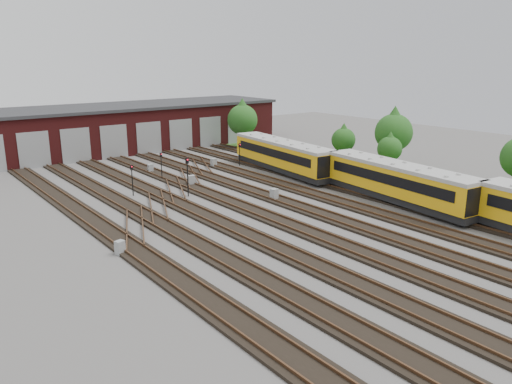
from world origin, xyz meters
TOP-DOWN VIEW (x-y plane):
  - ground at (0.00, 0.00)m, footprint 120.00×120.00m
  - track_network at (-0.17, 0.59)m, footprint 30.40×70.00m
  - maintenance_shed at (-0.01, 39.97)m, footprint 51.00×12.50m
  - grass_verge at (19.00, 10.00)m, footprint 8.00×55.00m
  - metro_train at (10.00, -2.00)m, footprint 4.65×48.47m
  - signal_mast_0 at (-3.89, 11.70)m, footprint 0.28×0.27m
  - signal_mast_1 at (-7.99, 15.17)m, footprint 0.25×0.23m
  - signal_mast_2 at (-2.75, 19.28)m, footprint 0.26×0.25m
  - signal_mast_3 at (8.27, 20.04)m, footprint 0.27×0.26m
  - relay_cabinet_0 at (-15.00, 1.76)m, footprint 0.70×0.64m
  - relay_cabinet_1 at (-2.13, 23.35)m, footprint 0.64×0.56m
  - relay_cabinet_2 at (1.75, 5.58)m, footprint 0.77×0.68m
  - relay_cabinet_3 at (-1.50, 15.14)m, footprint 0.76×0.68m
  - relay_cabinet_4 at (5.34, 21.39)m, footprint 0.69×0.60m
  - tree_0 at (16.00, 29.95)m, footprint 4.40×4.40m
  - tree_1 at (19.98, 13.81)m, footprint 3.02×3.02m
  - tree_2 at (22.39, 8.05)m, footprint 4.49×4.49m
  - tree_3 at (20.13, 6.75)m, footprint 2.86×2.86m
  - bush_0 at (18.53, 0.89)m, footprint 1.42×1.42m
  - bush_1 at (19.99, 25.73)m, footprint 1.18×1.18m
  - bush_2 at (19.04, 18.31)m, footprint 1.58×1.58m

SIDE VIEW (x-z plane):
  - ground at x=0.00m, z-range 0.00..0.00m
  - grass_verge at x=19.00m, z-range 0.00..0.05m
  - track_network at x=-0.17m, z-range -0.06..0.27m
  - relay_cabinet_0 at x=-15.00m, z-range 0.00..0.98m
  - relay_cabinet_1 at x=-2.13m, z-range 0.00..0.99m
  - relay_cabinet_4 at x=5.34m, z-range 0.00..1.06m
  - relay_cabinet_3 at x=-1.50m, z-range 0.00..1.08m
  - relay_cabinet_2 at x=1.75m, z-range 0.00..1.11m
  - bush_1 at x=19.99m, z-range 0.00..1.18m
  - bush_0 at x=18.53m, z-range 0.00..1.42m
  - bush_2 at x=19.04m, z-range 0.00..1.58m
  - signal_mast_3 at x=8.27m, z-range 0.40..3.18m
  - signal_mast_2 at x=-2.75m, z-range 0.41..3.39m
  - signal_mast_1 at x=-7.99m, z-range 0.42..3.45m
  - metro_train at x=10.00m, z-range 0.37..3.73m
  - signal_mast_0 at x=-3.89m, z-range 0.51..4.28m
  - tree_3 at x=20.13m, z-range 0.67..5.42m
  - maintenance_shed at x=-0.01m, z-range 0.03..6.38m
  - tree_1 at x=19.98m, z-range 0.71..5.72m
  - tree_0 at x=16.00m, z-range 1.04..8.33m
  - tree_2 at x=22.39m, z-range 1.06..8.50m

